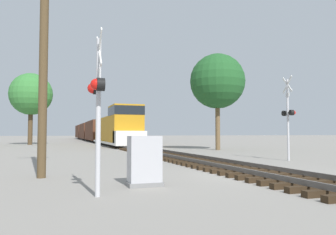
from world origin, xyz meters
The scene contains 9 objects.
ground_plane centered at (0.00, 0.00, 0.00)m, with size 400.00×400.00×0.00m, color gray.
rail_track_bed centered at (0.00, 0.00, 0.14)m, with size 2.60×160.00×0.31m.
freight_train centered at (0.00, 54.06, 1.91)m, with size 3.03×69.62×4.34m.
crossing_signal_near centered at (-5.81, -2.22, 2.36)m, with size 0.32×1.00×3.92m.
crossing_signal_far centered at (5.29, 4.70, 2.53)m, with size 0.42×1.01×4.62m.
relay_cabinet centered at (-4.34, -1.04, 0.70)m, with size 0.98×0.64×1.41m.
utility_pole centered at (-7.17, 1.69, 4.95)m, with size 1.80×0.29×9.64m.
tree_far_right centered at (6.97, 16.19, 6.16)m, with size 4.95×4.95×8.66m.
tree_mid_background centered at (-9.92, 35.97, 6.57)m, with size 5.46×5.46×9.34m.
Camera 1 is at (-6.73, -10.08, 1.49)m, focal length 35.00 mm.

